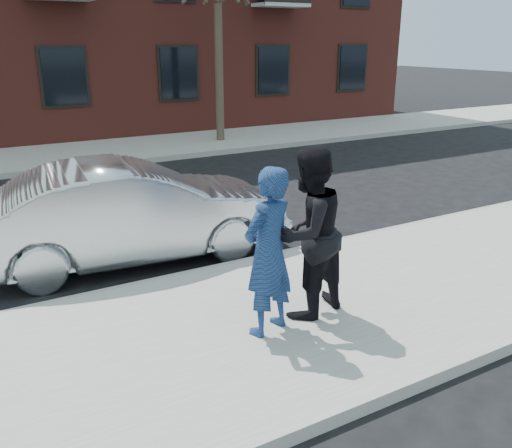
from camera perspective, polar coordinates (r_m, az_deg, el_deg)
ground at (r=6.94m, az=2.84°, el=-9.64°), size 100.00×100.00×0.00m
near_sidewalk at (r=6.72m, az=4.00°, el=-9.96°), size 50.00×3.50×0.15m
near_curb at (r=8.12m, az=-3.02°, el=-4.63°), size 50.00×0.10×0.15m
far_sidewalk at (r=17.02m, az=-17.97°, el=7.01°), size 50.00×3.50×0.15m
far_curb at (r=15.30m, az=-16.51°, el=5.89°), size 50.00×0.10×0.15m
silver_sedan at (r=8.58m, az=-12.84°, el=1.23°), size 4.86×2.08×1.56m
man_hoodie at (r=5.92m, az=1.29°, el=-2.99°), size 0.81×0.66×1.92m
man_peacoat at (r=6.33m, az=5.51°, el=-0.96°), size 1.16×1.01×2.05m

